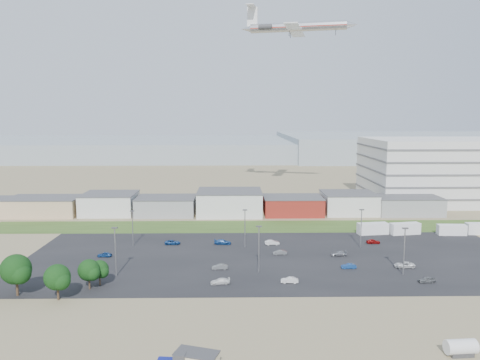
{
  "coord_description": "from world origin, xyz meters",
  "views": [
    {
      "loc": [
        -5.0,
        -89.55,
        34.24
      ],
      "look_at": [
        -3.17,
        22.0,
        18.76
      ],
      "focal_mm": 35.0,
      "sensor_mm": 36.0,
      "label": 1
    }
  ],
  "objects_px": {
    "airliner": "(298,27)",
    "parked_car_13": "(290,280)",
    "parked_car_9": "(173,242)",
    "parked_car_4": "(220,267)",
    "parked_car_7": "(280,252)",
    "storage_tank_nw": "(461,347)",
    "box_trailer_a": "(373,229)",
    "parked_car_11": "(272,242)",
    "parked_car_5": "(105,255)",
    "parked_car_2": "(427,280)",
    "parked_car_12": "(339,254)",
    "parked_car_1": "(349,266)",
    "parked_car_8": "(373,241)",
    "parked_car_3": "(220,281)",
    "parked_car_6": "(223,242)",
    "parked_car_0": "(404,265)"
  },
  "relations": [
    {
      "from": "airliner",
      "to": "parked_car_13",
      "type": "xyz_separation_m",
      "value": [
        -15.13,
        -104.61,
        -69.41
      ]
    },
    {
      "from": "parked_car_9",
      "to": "parked_car_13",
      "type": "distance_m",
      "value": 40.44
    },
    {
      "from": "parked_car_4",
      "to": "parked_car_7",
      "type": "height_order",
      "value": "parked_car_4"
    },
    {
      "from": "storage_tank_nw",
      "to": "parked_car_4",
      "type": "xyz_separation_m",
      "value": [
        -35.6,
        38.46,
        -0.72
      ]
    },
    {
      "from": "box_trailer_a",
      "to": "parked_car_11",
      "type": "distance_m",
      "value": 32.04
    },
    {
      "from": "box_trailer_a",
      "to": "parked_car_5",
      "type": "distance_m",
      "value": 74.92
    },
    {
      "from": "parked_car_2",
      "to": "parked_car_12",
      "type": "height_order",
      "value": "parked_car_2"
    },
    {
      "from": "parked_car_1",
      "to": "parked_car_12",
      "type": "height_order",
      "value": "parked_car_12"
    },
    {
      "from": "parked_car_5",
      "to": "parked_car_8",
      "type": "distance_m",
      "value": 69.94
    },
    {
      "from": "airliner",
      "to": "parked_car_8",
      "type": "distance_m",
      "value": 102.99
    },
    {
      "from": "parked_car_1",
      "to": "parked_car_11",
      "type": "bearing_deg",
      "value": -142.42
    },
    {
      "from": "parked_car_7",
      "to": "airliner",
      "type": "bearing_deg",
      "value": 168.27
    },
    {
      "from": "parked_car_11",
      "to": "parked_car_12",
      "type": "height_order",
      "value": "parked_car_11"
    },
    {
      "from": "airliner",
      "to": "parked_car_3",
      "type": "height_order",
      "value": "airliner"
    },
    {
      "from": "parked_car_6",
      "to": "parked_car_13",
      "type": "distance_m",
      "value": 32.6
    },
    {
      "from": "storage_tank_nw",
      "to": "parked_car_11",
      "type": "distance_m",
      "value": 62.4
    },
    {
      "from": "parked_car_3",
      "to": "parked_car_8",
      "type": "distance_m",
      "value": 50.16
    },
    {
      "from": "storage_tank_nw",
      "to": "parked_car_0",
      "type": "relative_size",
      "value": 0.96
    },
    {
      "from": "box_trailer_a",
      "to": "parked_car_2",
      "type": "bearing_deg",
      "value": -98.63
    },
    {
      "from": "parked_car_2",
      "to": "parked_car_11",
      "type": "bearing_deg",
      "value": -138.2
    },
    {
      "from": "parked_car_9",
      "to": "parked_car_1",
      "type": "bearing_deg",
      "value": -115.83
    },
    {
      "from": "parked_car_0",
      "to": "parked_car_7",
      "type": "relative_size",
      "value": 1.34
    },
    {
      "from": "parked_car_7",
      "to": "parked_car_13",
      "type": "relative_size",
      "value": 0.94
    },
    {
      "from": "parked_car_6",
      "to": "parked_car_13",
      "type": "height_order",
      "value": "parked_car_6"
    },
    {
      "from": "parked_car_5",
      "to": "parked_car_9",
      "type": "height_order",
      "value": "parked_car_5"
    },
    {
      "from": "parked_car_1",
      "to": "parked_car_11",
      "type": "distance_m",
      "value": 25.16
    },
    {
      "from": "parked_car_13",
      "to": "parked_car_1",
      "type": "bearing_deg",
      "value": 126.85
    },
    {
      "from": "airliner",
      "to": "parked_car_9",
      "type": "xyz_separation_m",
      "value": [
        -42.92,
        -75.23,
        -69.42
      ]
    },
    {
      "from": "parked_car_12",
      "to": "parked_car_5",
      "type": "bearing_deg",
      "value": -97.39
    },
    {
      "from": "storage_tank_nw",
      "to": "parked_car_1",
      "type": "relative_size",
      "value": 1.3
    },
    {
      "from": "parked_car_13",
      "to": "parked_car_0",
      "type": "bearing_deg",
      "value": 114.22
    },
    {
      "from": "parked_car_0",
      "to": "parked_car_9",
      "type": "xyz_separation_m",
      "value": [
        -55.0,
        20.06,
        -0.06
      ]
    },
    {
      "from": "parked_car_1",
      "to": "parked_car_3",
      "type": "relative_size",
      "value": 0.84
    },
    {
      "from": "parked_car_1",
      "to": "parked_car_6",
      "type": "bearing_deg",
      "value": -126.06
    },
    {
      "from": "parked_car_9",
      "to": "parked_car_7",
      "type": "bearing_deg",
      "value": -109.14
    },
    {
      "from": "parked_car_0",
      "to": "parked_car_4",
      "type": "height_order",
      "value": "parked_car_0"
    },
    {
      "from": "parked_car_0",
      "to": "parked_car_4",
      "type": "bearing_deg",
      "value": -89.44
    },
    {
      "from": "parked_car_2",
      "to": "parked_car_1",
      "type": "bearing_deg",
      "value": -127.15
    },
    {
      "from": "box_trailer_a",
      "to": "parked_car_12",
      "type": "height_order",
      "value": "box_trailer_a"
    },
    {
      "from": "parked_car_5",
      "to": "parked_car_6",
      "type": "relative_size",
      "value": 0.76
    },
    {
      "from": "parked_car_2",
      "to": "parked_car_12",
      "type": "bearing_deg",
      "value": -146.79
    },
    {
      "from": "parked_car_2",
      "to": "parked_car_7",
      "type": "distance_m",
      "value": 34.65
    },
    {
      "from": "parked_car_9",
      "to": "parked_car_4",
      "type": "bearing_deg",
      "value": -147.36
    },
    {
      "from": "parked_car_0",
      "to": "parked_car_1",
      "type": "bearing_deg",
      "value": -88.21
    },
    {
      "from": "parked_car_1",
      "to": "parked_car_8",
      "type": "bearing_deg",
      "value": 149.43
    },
    {
      "from": "airliner",
      "to": "parked_car_9",
      "type": "relative_size",
      "value": 11.49
    },
    {
      "from": "parked_car_8",
      "to": "parked_car_13",
      "type": "relative_size",
      "value": 1.01
    },
    {
      "from": "parked_car_13",
      "to": "parked_car_12",
      "type": "bearing_deg",
      "value": 147.24
    },
    {
      "from": "box_trailer_a",
      "to": "parked_car_2",
      "type": "distance_m",
      "value": 39.67
    },
    {
      "from": "parked_car_11",
      "to": "parked_car_12",
      "type": "bearing_deg",
      "value": -129.56
    }
  ]
}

